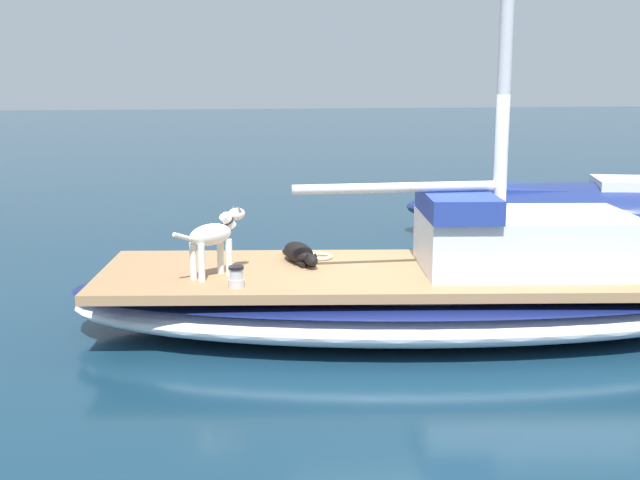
# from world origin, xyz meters

# --- Properties ---
(ground_plane) EXTENTS (120.00, 120.00, 0.00)m
(ground_plane) POSITION_xyz_m (0.00, 0.00, 0.00)
(ground_plane) COLOR #143347
(sailboat_main) EXTENTS (3.47, 7.51, 0.66)m
(sailboat_main) POSITION_xyz_m (0.00, 0.00, 0.34)
(sailboat_main) COLOR white
(sailboat_main) RESTS_ON ground
(cabin_house) EXTENTS (1.68, 2.39, 0.84)m
(cabin_house) POSITION_xyz_m (0.16, 1.11, 1.01)
(cabin_house) COLOR silver
(cabin_house) RESTS_ON sailboat_main
(dog_white) EXTENTS (0.65, 0.79, 0.70)m
(dog_white) POSITION_xyz_m (-0.01, -2.09, 1.08)
(dog_white) COLOR silver
(dog_white) RESTS_ON sailboat_main
(dog_black) EXTENTS (0.94, 0.39, 0.22)m
(dog_black) POSITION_xyz_m (-0.50, -1.15, 0.77)
(dog_black) COLOR black
(dog_black) RESTS_ON sailboat_main
(deck_winch) EXTENTS (0.16, 0.16, 0.21)m
(deck_winch) POSITION_xyz_m (0.46, -1.90, 0.76)
(deck_winch) COLOR #B7B7BC
(deck_winch) RESTS_ON sailboat_main
(coiled_rope) EXTENTS (0.32, 0.32, 0.04)m
(coiled_rope) POSITION_xyz_m (-0.69, -0.91, 0.68)
(coiled_rope) COLOR beige
(coiled_rope) RESTS_ON sailboat_main
(moored_boat_port_side) EXTENTS (4.13, 7.65, 7.88)m
(moored_boat_port_side) POSITION_xyz_m (-4.36, 4.89, 0.52)
(moored_boat_port_side) COLOR navy
(moored_boat_port_side) RESTS_ON ground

